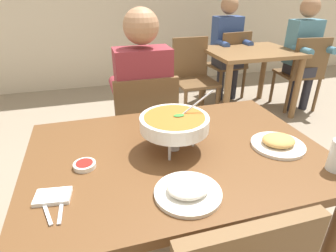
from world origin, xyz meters
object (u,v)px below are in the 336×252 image
at_px(sauce_dish, 85,165).
at_px(chair_bg_middle, 303,70).
at_px(dining_table_main, 177,170).
at_px(rice_plate, 188,190).
at_px(patron_bg_middle, 304,49).
at_px(chair_bg_left, 230,62).
at_px(diner_main, 143,95).
at_px(chair_diner_main, 145,128).
at_px(curry_bowl, 174,123).
at_px(patron_bg_left, 228,43).
at_px(dining_table_far, 250,62).
at_px(appetizer_plate, 278,143).
at_px(chair_bg_right, 193,74).

distance_m(sauce_dish, chair_bg_middle, 3.08).
bearing_deg(dining_table_main, rice_plate, -100.80).
xyz_separation_m(dining_table_main, patron_bg_middle, (2.15, 1.77, 0.10)).
height_order(rice_plate, patron_bg_middle, patron_bg_middle).
bearing_deg(rice_plate, sauce_dish, 141.56).
distance_m(chair_bg_left, patron_bg_middle, 0.89).
bearing_deg(chair_bg_middle, diner_main, -156.49).
bearing_deg(chair_diner_main, curry_bowl, -90.77).
distance_m(diner_main, patron_bg_left, 2.16).
bearing_deg(chair_bg_left, rice_plate, -120.66).
bearing_deg(dining_table_far, dining_table_main, -129.00).
relative_size(appetizer_plate, patron_bg_left, 0.18).
relative_size(sauce_dish, patron_bg_left, 0.07).
bearing_deg(patron_bg_middle, diner_main, -155.14).
height_order(chair_diner_main, appetizer_plate, chair_diner_main).
relative_size(sauce_dish, dining_table_far, 0.09).
xyz_separation_m(diner_main, dining_table_far, (1.49, 1.06, -0.12)).
distance_m(patron_bg_left, patron_bg_middle, 0.92).
bearing_deg(dining_table_far, diner_main, -144.40).
xyz_separation_m(curry_bowl, rice_plate, (-0.05, -0.31, -0.11)).
height_order(diner_main, chair_bg_right, diner_main).
xyz_separation_m(sauce_dish, chair_bg_left, (1.89, 2.34, -0.26)).
relative_size(curry_bowl, dining_table_far, 0.33).
xyz_separation_m(dining_table_main, chair_bg_middle, (2.14, 1.70, -0.14)).
bearing_deg(sauce_dish, chair_bg_right, 57.96).
distance_m(chair_bg_left, patron_bg_left, 0.24).
bearing_deg(patron_bg_left, sauce_dish, -127.94).
height_order(rice_plate, chair_bg_left, chair_bg_left).
xyz_separation_m(dining_table_main, appetizer_plate, (0.45, -0.10, 0.13)).
height_order(dining_table_far, patron_bg_middle, patron_bg_middle).
relative_size(rice_plate, sauce_dish, 2.67).
height_order(chair_bg_middle, patron_bg_middle, patron_bg_middle).
bearing_deg(chair_bg_right, patron_bg_middle, -6.70).
bearing_deg(sauce_dish, appetizer_plate, -5.24).
bearing_deg(chair_bg_middle, rice_plate, -137.76).
xyz_separation_m(dining_table_main, chair_bg_right, (0.81, 1.92, -0.14)).
bearing_deg(dining_table_main, patron_bg_left, 58.37).
distance_m(rice_plate, dining_table_far, 2.63).
height_order(chair_bg_left, patron_bg_middle, patron_bg_middle).
bearing_deg(chair_diner_main, chair_bg_middle, 24.24).
bearing_deg(chair_bg_left, appetizer_plate, -113.31).
bearing_deg(chair_bg_right, dining_table_main, -112.94).
relative_size(diner_main, dining_table_far, 1.31).
bearing_deg(appetizer_plate, patron_bg_left, 67.79).
height_order(chair_bg_middle, chair_bg_right, same).
bearing_deg(sauce_dish, diner_main, 63.06).
xyz_separation_m(rice_plate, patron_bg_left, (1.51, 2.66, -0.03)).
distance_m(diner_main, dining_table_far, 1.83).
distance_m(chair_diner_main, patron_bg_middle, 2.40).
relative_size(appetizer_plate, dining_table_far, 0.24).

